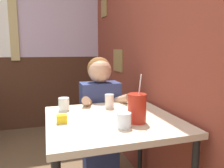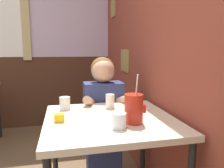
% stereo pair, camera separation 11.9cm
% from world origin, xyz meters
% --- Properties ---
extents(brick_wall_right, '(0.08, 4.60, 2.70)m').
position_xyz_m(brick_wall_right, '(1.42, 1.30, 1.35)').
color(brick_wall_right, brown).
rests_on(brick_wall_right, ground_plane).
extents(back_wall, '(5.78, 0.09, 2.70)m').
position_xyz_m(back_wall, '(-0.01, 2.63, 1.36)').
color(back_wall, silver).
rests_on(back_wall, ground_plane).
extents(main_table, '(0.82, 0.81, 0.78)m').
position_xyz_m(main_table, '(0.95, 0.39, 0.70)').
color(main_table, beige).
rests_on(main_table, ground_plane).
extents(person_seated, '(0.42, 0.41, 1.15)m').
position_xyz_m(person_seated, '(1.01, 0.93, 0.61)').
color(person_seated, navy).
rests_on(person_seated, ground_plane).
extents(cocktail_pitcher, '(0.11, 0.11, 0.29)m').
position_xyz_m(cocktail_pitcher, '(1.07, 0.26, 0.87)').
color(cocktail_pitcher, '#B22819').
rests_on(cocktail_pitcher, main_table).
extents(glass_near_pitcher, '(0.08, 0.08, 0.09)m').
position_xyz_m(glass_near_pitcher, '(0.96, 0.20, 0.82)').
color(glass_near_pitcher, silver).
rests_on(glass_near_pitcher, main_table).
extents(glass_center, '(0.08, 0.08, 0.09)m').
position_xyz_m(glass_center, '(0.67, 0.66, 0.82)').
color(glass_center, silver).
rests_on(glass_center, main_table).
extents(glass_far_side, '(0.07, 0.07, 0.10)m').
position_xyz_m(glass_far_side, '(1.00, 0.63, 0.83)').
color(glass_far_side, silver).
rests_on(glass_far_side, main_table).
extents(condiment_ketchup, '(0.06, 0.04, 0.05)m').
position_xyz_m(condiment_ketchup, '(1.20, 0.48, 0.80)').
color(condiment_ketchup, '#B7140F').
rests_on(condiment_ketchup, main_table).
extents(condiment_mustard, '(0.06, 0.04, 0.05)m').
position_xyz_m(condiment_mustard, '(0.63, 0.38, 0.80)').
color(condiment_mustard, yellow).
rests_on(condiment_mustard, main_table).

